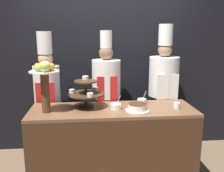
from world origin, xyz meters
TOP-DOWN VIEW (x-y plane):
  - wall_back at (0.00, 1.24)m, footprint 10.00×0.06m
  - buffet_counter at (0.00, 0.32)m, footprint 1.93×0.64m
  - tiered_stand at (-0.31, 0.41)m, footprint 0.43×0.43m
  - fruit_pedestal at (-0.75, 0.25)m, footprint 0.33×0.33m
  - cake_round at (0.27, 0.22)m, footprint 0.27×0.27m
  - cup_white at (0.75, 0.26)m, footprint 0.07×0.07m
  - serving_bowl_near at (0.03, 0.30)m, footprint 0.12×0.12m
  - serving_bowl_far at (0.38, 0.50)m, footprint 0.11×0.11m
  - chef_left at (-0.83, 0.85)m, footprint 0.35×0.35m
  - chef_center_left at (-0.04, 0.85)m, footprint 0.38×0.38m
  - chef_center_right at (0.76, 0.85)m, footprint 0.41×0.41m

SIDE VIEW (x-z plane):
  - buffet_counter at x=0.00m, z-range 0.00..0.89m
  - serving_bowl_far at x=0.38m, z-range 0.84..1.00m
  - serving_bowl_near at x=0.03m, z-range 0.84..1.00m
  - cup_white at x=0.75m, z-range 0.89..0.96m
  - cake_round at x=0.27m, z-range 0.88..0.97m
  - chef_left at x=-0.83m, z-range 0.08..1.85m
  - chef_center_left at x=-0.04m, z-range 0.07..1.86m
  - chef_center_right at x=0.76m, z-range 0.07..1.94m
  - tiered_stand at x=-0.31m, z-range 0.89..1.25m
  - fruit_pedestal at x=-0.75m, z-range 0.98..1.56m
  - wall_back at x=0.00m, z-range 0.00..2.80m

